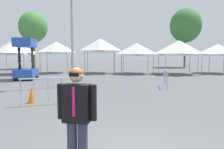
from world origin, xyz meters
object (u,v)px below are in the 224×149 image
Objects in this scene: canopy_tent_left_of_center at (218,50)px; tree_behind_tents_center at (186,26)px; canopy_tent_behind_left at (179,48)px; person_foreground at (77,115)px; tree_behind_tents_left at (33,27)px; canopy_tent_center at (100,45)px; light_pole_near_lift at (72,10)px; traffic_cone_lot_center at (32,95)px; scissor_lift at (26,67)px; crowd_barrier_near_person at (166,75)px; crowd_barrier_mid_lot at (48,86)px; canopy_tent_behind_right at (56,48)px; canopy_tent_far_left at (14,47)px; canopy_tent_behind_center at (137,50)px.

tree_behind_tents_center is (-0.05, 10.83, 3.89)m from canopy_tent_left_of_center.
person_foreground is at bearing -109.93° from canopy_tent_behind_left.
canopy_tent_left_of_center is at bearing -17.10° from tree_behind_tents_left.
canopy_tent_center is 1.19× the size of canopy_tent_left_of_center.
light_pole_near_lift is 12.60× the size of traffic_cone_lot_center.
canopy_tent_center is 8.00m from canopy_tent_behind_left.
scissor_lift is (-13.28, -5.13, -1.58)m from canopy_tent_behind_left.
tree_behind_tents_center is (13.05, 20.54, 1.71)m from light_pole_near_lift.
traffic_cone_lot_center is (3.66, -8.15, -0.70)m from scissor_lift.
tree_behind_tents_center is 4.25× the size of crowd_barrier_near_person.
crowd_barrier_near_person is (-3.19, -8.80, -1.85)m from canopy_tent_behind_left.
canopy_tent_left_of_center is 19.61m from crowd_barrier_mid_lot.
crowd_barrier_mid_lot is 0.92m from traffic_cone_lot_center.
scissor_lift is at bearing 114.18° from traffic_cone_lot_center.
traffic_cone_lot_center is at bearing -69.18° from tree_behind_tents_left.
tree_behind_tents_center is at bearing 57.58° from light_pole_near_lift.
canopy_tent_center is 0.45× the size of light_pole_near_lift.
canopy_tent_behind_right is 0.41× the size of light_pole_near_lift.
traffic_cone_lot_center is at bearing -61.96° from canopy_tent_far_left.
tree_behind_tents_center is at bearing 44.07° from scissor_lift.
crowd_barrier_near_person is (5.66, -0.03, -3.85)m from light_pole_near_lift.
canopy_tent_center is 1.02× the size of canopy_tent_behind_left.
tree_behind_tents_left is at bearing 144.87° from canopy_tent_center.
person_foreground is 28.80m from tree_behind_tents_left.
canopy_tent_center reaches higher than canopy_tent_behind_left.
canopy_tent_left_of_center is 22.48m from person_foreground.
canopy_tent_far_left is 24.29m from tree_behind_tents_center.
light_pole_near_lift is 6.28m from traffic_cone_lot_center.
crowd_barrier_near_person is 7.39m from crowd_barrier_mid_lot.
canopy_tent_behind_center is (12.13, 1.18, -0.19)m from canopy_tent_far_left.
canopy_tent_far_left is 1.61× the size of crowd_barrier_near_person.
canopy_tent_center is 1.73× the size of crowd_barrier_near_person.
tree_behind_tents_center is 22.56m from crowd_barrier_near_person.
canopy_tent_left_of_center is at bearing -89.71° from tree_behind_tents_center.
canopy_tent_behind_right is at bearing -53.16° from tree_behind_tents_left.
tree_behind_tents_left is (-4.31, 12.80, 4.64)m from scissor_lift.
canopy_tent_far_left is 16.32m from canopy_tent_behind_left.
canopy_tent_center is 8.26m from scissor_lift.
person_foreground is at bearing -109.80° from tree_behind_tents_center.
canopy_tent_center is at bearing 173.50° from canopy_tent_behind_center.
tree_behind_tents_left is 3.92× the size of crowd_barrier_mid_lot.
canopy_tent_behind_center is 14.93m from traffic_cone_lot_center.
tree_behind_tents_center is (16.80, 10.76, 3.66)m from canopy_tent_behind_right.
canopy_tent_left_of_center is at bearing 19.14° from scissor_lift.
crowd_barrier_near_person is at bearing -48.84° from tree_behind_tents_left.
light_pole_near_lift is 3.86× the size of crowd_barrier_near_person.
light_pole_near_lift is at bearing -143.44° from canopy_tent_left_of_center.
light_pole_near_lift is 1.04× the size of tree_behind_tents_left.
crowd_barrier_near_person is 3.26× the size of traffic_cone_lot_center.
scissor_lift is at bearing 117.77° from crowd_barrier_mid_lot.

